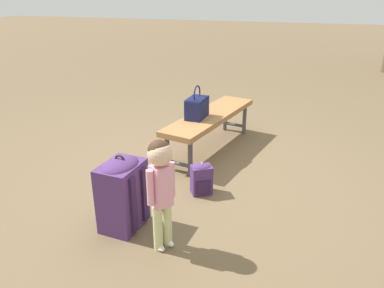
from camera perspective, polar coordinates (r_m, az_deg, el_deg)
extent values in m
plane|color=brown|center=(3.82, -1.51, -5.05)|extent=(40.00, 40.00, 0.00)
cube|color=#9E6B3D|center=(4.31, 2.87, 4.30)|extent=(1.65, 0.73, 0.06)
cylinder|color=#47474C|center=(3.76, -0.27, -2.20)|extent=(0.05, 0.05, 0.39)
cylinder|color=#47474C|center=(3.90, -3.82, -1.32)|extent=(0.05, 0.05, 0.39)
cylinder|color=#47474C|center=(4.93, 8.05, 3.73)|extent=(0.05, 0.05, 0.39)
cylinder|color=#47474C|center=(5.04, 5.12, 4.28)|extent=(0.05, 0.05, 0.39)
cylinder|color=#47474C|center=(3.87, -2.06, -3.03)|extent=(0.10, 0.28, 0.04)
cylinder|color=#47474C|center=(5.02, 6.52, 2.98)|extent=(0.10, 0.28, 0.04)
cube|color=#191E4C|center=(4.13, 0.76, 5.54)|extent=(0.33, 0.19, 0.22)
cube|color=#131639|center=(4.10, 0.77, 6.94)|extent=(0.30, 0.20, 0.02)
torus|color=#191E4C|center=(4.09, 0.77, 7.68)|extent=(0.20, 0.02, 0.20)
cylinder|color=#CCCC8C|center=(2.80, -3.82, -12.12)|extent=(0.07, 0.07, 0.36)
cylinder|color=#CCCC8C|center=(2.76, -5.28, -12.75)|extent=(0.07, 0.07, 0.36)
ellipsoid|color=white|center=(2.88, -3.49, -14.93)|extent=(0.09, 0.10, 0.04)
ellipsoid|color=white|center=(2.85, -4.91, -15.58)|extent=(0.09, 0.10, 0.04)
cube|color=pink|center=(2.60, -4.77, -6.37)|extent=(0.17, 0.17, 0.31)
cylinder|color=pink|center=(2.64, -3.19, -5.47)|extent=(0.05, 0.05, 0.26)
cylinder|color=pink|center=(2.55, -6.43, -6.68)|extent=(0.05, 0.05, 0.26)
sphere|color=beige|center=(2.50, -4.95, -1.51)|extent=(0.17, 0.17, 0.17)
sphere|color=#3F2819|center=(2.50, -5.07, -1.09)|extent=(0.16, 0.16, 0.16)
cube|color=#4C2D66|center=(3.00, -10.59, -7.84)|extent=(0.39, 0.30, 0.55)
ellipsoid|color=#4C2D66|center=(2.88, -10.96, -3.36)|extent=(0.37, 0.29, 0.12)
cube|color=#311D42|center=(3.12, -12.91, -8.51)|extent=(0.26, 0.06, 0.25)
cube|color=#311D42|center=(2.87, -8.96, -9.24)|extent=(0.06, 0.03, 0.46)
cube|color=#311D42|center=(2.99, -7.30, -7.71)|extent=(0.06, 0.03, 0.46)
torus|color=black|center=(2.86, -11.03, -2.47)|extent=(0.02, 0.09, 0.09)
cube|color=#4C2D66|center=(3.48, 1.45, -5.49)|extent=(0.22, 0.23, 0.27)
ellipsoid|color=#4C2D66|center=(3.42, 1.48, -3.56)|extent=(0.21, 0.22, 0.06)
cube|color=#311D42|center=(3.43, 1.80, -6.69)|extent=(0.09, 0.12, 0.12)
cube|color=#311D42|center=(3.55, 1.78, -4.86)|extent=(0.03, 0.03, 0.23)
cube|color=#311D42|center=(3.53, 0.46, -5.02)|extent=(0.03, 0.03, 0.23)
torus|color=#B2B2B7|center=(3.41, 1.48, -3.18)|extent=(0.04, 0.03, 0.04)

